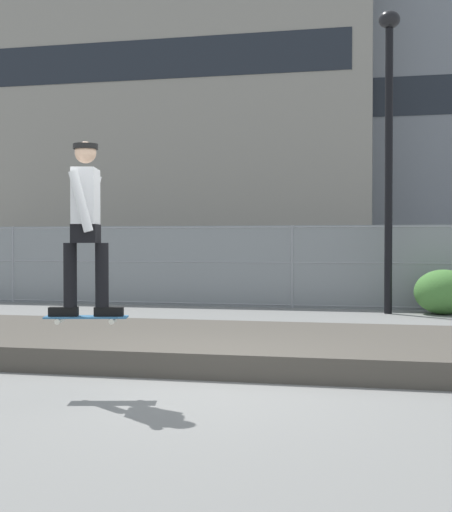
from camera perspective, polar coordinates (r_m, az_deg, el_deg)
ground_plane at (r=7.27m, az=-3.08°, el=-10.71°), size 120.00×120.00×0.00m
gravel_berm at (r=9.22m, az=0.32°, el=-7.25°), size 13.36×3.21×0.29m
skateboard at (r=7.02m, az=-11.22°, el=-4.90°), size 0.82×0.37×0.07m
skater at (r=6.98m, az=-11.26°, el=3.04°), size 0.72×0.62×1.69m
chain_fence at (r=15.87m, az=5.37°, el=-0.83°), size 27.45×0.06×1.85m
street_lamp at (r=15.10m, az=13.02°, el=10.38°), size 0.44×0.44×6.21m
parked_car_near at (r=18.50m, az=-3.41°, el=-0.83°), size 4.53×2.22×1.66m
library_building at (r=50.85m, az=-5.48°, el=11.28°), size 29.60×10.68×20.74m
shrub_left at (r=15.08m, az=17.17°, el=-2.79°), size 1.19×0.97×0.92m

